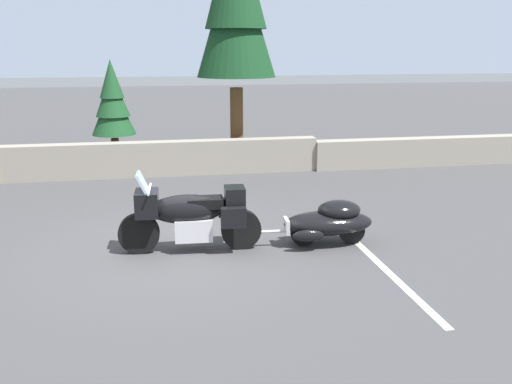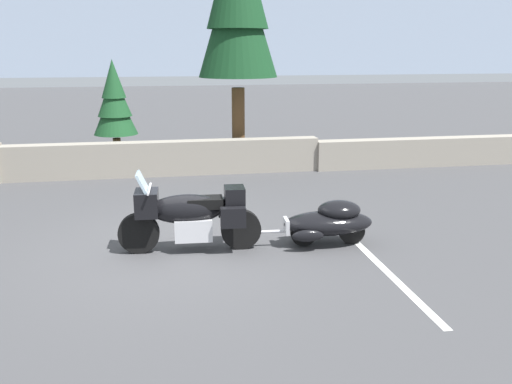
{
  "view_description": "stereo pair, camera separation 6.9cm",
  "coord_description": "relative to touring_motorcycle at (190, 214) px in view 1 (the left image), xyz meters",
  "views": [
    {
      "loc": [
        -0.27,
        -8.75,
        3.24
      ],
      "look_at": [
        1.41,
        0.27,
        0.85
      ],
      "focal_mm": 39.31,
      "sensor_mm": 36.0,
      "label": 1
    },
    {
      "loc": [
        -0.2,
        -8.76,
        3.24
      ],
      "look_at": [
        1.41,
        0.27,
        0.85
      ],
      "focal_mm": 39.31,
      "sensor_mm": 36.0,
      "label": 2
    }
  ],
  "objects": [
    {
      "name": "pine_tree_secondary",
      "position": [
        -1.54,
        6.7,
        1.21
      ],
      "size": [
        1.16,
        1.16,
        2.92
      ],
      "color": "brown",
      "rests_on": "ground"
    },
    {
      "name": "touring_motorcycle",
      "position": [
        0.0,
        0.0,
        0.0
      ],
      "size": [
        2.31,
        0.81,
        1.33
      ],
      "color": "black",
      "rests_on": "ground"
    },
    {
      "name": "distant_ridgeline",
      "position": [
        -0.26,
        95.65,
        7.38
      ],
      "size": [
        240.0,
        80.0,
        16.0
      ],
      "primitive_type": "cube",
      "color": "#99A8BF",
      "rests_on": "ground"
    },
    {
      "name": "parking_stripe_marker",
      "position": [
        2.81,
        -1.43,
        -0.62
      ],
      "size": [
        0.12,
        3.6,
        0.01
      ],
      "primitive_type": "cube",
      "color": "silver",
      "rests_on": "ground"
    },
    {
      "name": "car_shaped_trailer",
      "position": [
        2.3,
        -0.12,
        -0.21
      ],
      "size": [
        2.22,
        0.81,
        0.76
      ],
      "color": "black",
      "rests_on": "ground"
    },
    {
      "name": "ground_plane",
      "position": [
        -0.26,
        0.07,
        -0.62
      ],
      "size": [
        80.0,
        80.0,
        0.0
      ],
      "primitive_type": "plane",
      "color": "#424244"
    },
    {
      "name": "stone_guard_wall",
      "position": [
        -1.28,
        5.65,
        -0.18
      ],
      "size": [
        24.0,
        0.57,
        0.94
      ],
      "color": "gray",
      "rests_on": "ground"
    }
  ]
}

